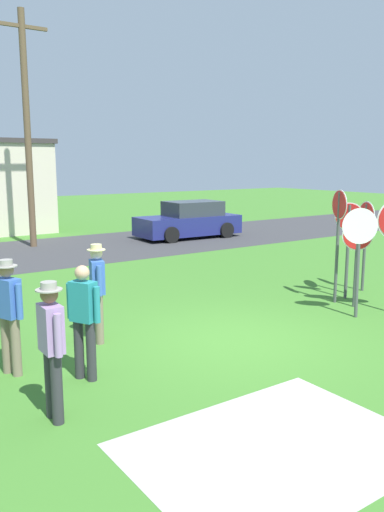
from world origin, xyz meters
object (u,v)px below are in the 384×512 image
object	(u,v)px
parked_car_on_street	(189,221)
person_on_left	(52,343)
stop_sign_rear_right	(348,235)
stop_sign_leaning_left	(357,249)
stop_sign_low_front	(338,228)
stop_sign_nearest	(359,244)
person_in_dark_shirt	(97,287)
utility_pole	(27,127)
stop_sign_leaning_right	(349,232)
stop_sign_center_cluster	(365,230)
person_in_blue	(9,310)
person_near_signs	(84,316)

from	to	relation	value
parked_car_on_street	person_on_left	size ratio (longest dim) A/B	2.51
stop_sign_rear_right	stop_sign_leaning_left	distance (m)	0.75
stop_sign_low_front	parked_car_on_street	bearing A→B (deg)	73.20
stop_sign_nearest	person_in_dark_shirt	world-z (taller)	stop_sign_nearest
utility_pole	stop_sign_low_front	world-z (taller)	utility_pole
stop_sign_leaning_left	stop_sign_low_front	bearing A→B (deg)	97.40
stop_sign_low_front	stop_sign_leaning_left	world-z (taller)	stop_sign_low_front
stop_sign_leaning_right	stop_sign_rear_right	bearing A→B (deg)	-142.11
stop_sign_center_cluster	person_in_blue	world-z (taller)	stop_sign_center_cluster
stop_sign_low_front	stop_sign_nearest	bearing A→B (deg)	-118.48
stop_sign_center_cluster	person_in_blue	xyz separation A→B (m)	(-8.56, -0.27, -0.51)
utility_pole	stop_sign_rear_right	xyz separation A→B (m)	(3.50, -11.56, -2.88)
stop_sign_center_cluster	person_in_dark_shirt	world-z (taller)	stop_sign_center_cluster
stop_sign_leaning_right	parked_car_on_street	bearing A→B (deg)	77.35
stop_sign_rear_right	person_in_dark_shirt	size ratio (longest dim) A/B	1.28
person_on_left	stop_sign_leaning_left	bearing A→B (deg)	9.32
parked_car_on_street	person_near_signs	distance (m)	14.52
stop_sign_rear_right	person_near_signs	xyz separation A→B (m)	(-6.81, -0.83, -0.53)
stop_sign_rear_right	person_on_left	xyz separation A→B (m)	(-7.61, -1.76, -0.50)
parked_car_on_street	stop_sign_center_cluster	size ratio (longest dim) A/B	1.99
stop_sign_low_front	stop_sign_rear_right	xyz separation A→B (m)	(0.49, 0.10, -0.20)
stop_sign_leaning_right	person_in_dark_shirt	distance (m)	6.39
stop_sign_rear_right	stop_sign_leaning_left	size ratio (longest dim) A/B	1.17
stop_sign_nearest	person_in_dark_shirt	xyz separation A→B (m)	(-4.96, 1.59, -0.52)
stop_sign_leaning_left	person_in_blue	xyz separation A→B (m)	(-7.20, 0.54, -0.29)
person_in_dark_shirt	stop_sign_nearest	bearing A→B (deg)	-17.84
stop_sign_center_cluster	stop_sign_leaning_left	xyz separation A→B (m)	(-1.35, -0.81, -0.21)
person_in_blue	person_on_left	world-z (taller)	same
stop_sign_rear_right	stop_sign_nearest	world-z (taller)	same
stop_sign_low_front	person_near_signs	xyz separation A→B (m)	(-6.32, -0.74, -0.73)
person_near_signs	stop_sign_leaning_right	bearing A→B (deg)	9.06
stop_sign_low_front	person_in_dark_shirt	bearing A→B (deg)	173.45
stop_sign_nearest	person_near_signs	xyz separation A→B (m)	(-5.80, 0.23, -0.56)
stop_sign_center_cluster	person_near_signs	distance (m)	7.83
stop_sign_rear_right	person_in_dark_shirt	world-z (taller)	stop_sign_rear_right
person_on_left	person_in_dark_shirt	bearing A→B (deg)	54.23
person_on_left	stop_sign_leaning_right	bearing A→B (deg)	14.49
utility_pole	stop_sign_leaning_right	world-z (taller)	utility_pole
person_near_signs	stop_sign_nearest	bearing A→B (deg)	-2.27
stop_sign_low_front	utility_pole	bearing A→B (deg)	104.49
stop_sign_nearest	person_on_left	size ratio (longest dim) A/B	1.28
stop_sign_center_cluster	stop_sign_nearest	bearing A→B (deg)	-146.16
utility_pole	stop_sign_center_cluster	world-z (taller)	utility_pole
utility_pole	person_in_blue	world-z (taller)	utility_pole
parked_car_on_street	stop_sign_nearest	distance (m)	11.86
stop_sign_rear_right	person_in_dark_shirt	xyz separation A→B (m)	(-5.96, 0.53, -0.50)
stop_sign_leaning_left	person_in_blue	size ratio (longest dim) A/B	1.10
parked_car_on_street	person_in_blue	distance (m)	14.49
stop_sign_low_front	stop_sign_leaning_right	distance (m)	1.00
utility_pole	stop_sign_nearest	size ratio (longest dim) A/B	3.77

